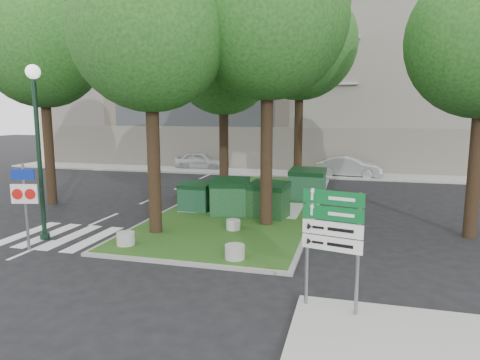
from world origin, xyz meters
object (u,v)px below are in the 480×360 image
(street_lamp, at_px, (37,132))
(directional_sign, at_px, (333,231))
(tree_median_near_right, at_px, (271,2))
(tree_median_mid, at_px, (225,53))
(dumpster_a, at_px, (196,197))
(traffic_sign_pole, at_px, (25,195))
(dumpster_b, at_px, (230,197))
(tree_median_far, at_px, (302,32))
(dumpster_d, at_px, (307,185))
(bollard_mid, at_px, (233,225))
(tree_street_left, at_px, (44,34))
(dumpster_c, at_px, (268,200))
(car_silver, at_px, (350,167))
(bollard_left, at_px, (126,239))
(bollard_right, at_px, (235,252))
(litter_bin, at_px, (308,186))
(car_white, at_px, (201,161))
(tree_median_near_left, at_px, (153,16))

(street_lamp, height_order, directional_sign, street_lamp)
(tree_median_near_right, height_order, tree_median_mid, tree_median_near_right)
(dumpster_a, distance_m, traffic_sign_pole, 6.91)
(dumpster_b, bearing_deg, tree_median_far, 60.04)
(tree_median_far, bearing_deg, dumpster_d, -75.00)
(tree_median_mid, bearing_deg, dumpster_b, -70.71)
(bollard_mid, bearing_deg, tree_median_mid, 109.12)
(tree_street_left, distance_m, dumpster_c, 12.36)
(car_silver, bearing_deg, dumpster_c, 173.82)
(dumpster_d, bearing_deg, bollard_left, -113.56)
(tree_street_left, bearing_deg, bollard_right, -28.30)
(tree_median_mid, xyz_separation_m, litter_bin, (3.76, 2.39, -6.53))
(tree_median_far, relative_size, litter_bin, 18.24)
(dumpster_c, relative_size, car_white, 0.44)
(tree_median_near_right, distance_m, dumpster_a, 8.15)
(tree_street_left, distance_m, bollard_right, 13.83)
(directional_sign, height_order, car_white, directional_sign)
(dumpster_d, bearing_deg, tree_street_left, -158.16)
(traffic_sign_pole, bearing_deg, dumpster_d, 37.65)
(car_silver, bearing_deg, dumpster_a, 160.43)
(bollard_right, distance_m, street_lamp, 7.58)
(dumpster_d, relative_size, traffic_sign_pole, 0.65)
(tree_street_left, distance_m, directional_sign, 16.46)
(tree_median_near_right, distance_m, dumpster_b, 7.46)
(bollard_right, bearing_deg, dumpster_a, 120.73)
(tree_median_near_left, bearing_deg, tree_street_left, 153.43)
(tree_median_mid, height_order, dumpster_a, tree_median_mid)
(street_lamp, bearing_deg, tree_median_near_right, 26.52)
(street_lamp, height_order, car_silver, street_lamp)
(tree_median_mid, relative_size, tree_street_left, 0.91)
(tree_street_left, distance_m, car_white, 15.33)
(bollard_right, distance_m, car_silver, 18.00)
(tree_median_near_left, relative_size, car_silver, 2.52)
(dumpster_a, xyz_separation_m, directional_sign, (6.03, -7.96, 1.08))
(dumpster_b, bearing_deg, tree_street_left, 165.18)
(tree_median_mid, distance_m, dumpster_d, 7.27)
(tree_median_near_right, bearing_deg, dumpster_c, 101.63)
(tree_street_left, height_order, dumpster_a, tree_street_left)
(tree_median_near_right, bearing_deg, car_white, 118.61)
(tree_median_near_left, distance_m, dumpster_a, 7.42)
(dumpster_d, bearing_deg, street_lamp, -127.97)
(tree_street_left, xyz_separation_m, bollard_left, (6.67, -5.19, -7.33))
(dumpster_b, relative_size, bollard_mid, 3.62)
(bollard_left, bearing_deg, litter_bin, 66.56)
(bollard_mid, xyz_separation_m, car_white, (-7.09, 16.05, 0.36))
(tree_median_mid, bearing_deg, dumpster_d, 5.05)
(tree_street_left, bearing_deg, tree_median_near_left, -26.57)
(dumpster_a, bearing_deg, bollard_right, -55.10)
(dumpster_d, distance_m, litter_bin, 2.09)
(tree_median_far, distance_m, litter_bin, 7.92)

